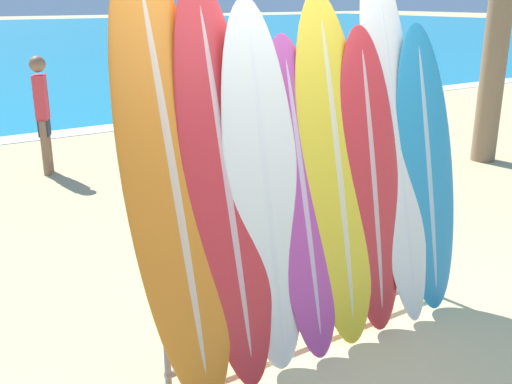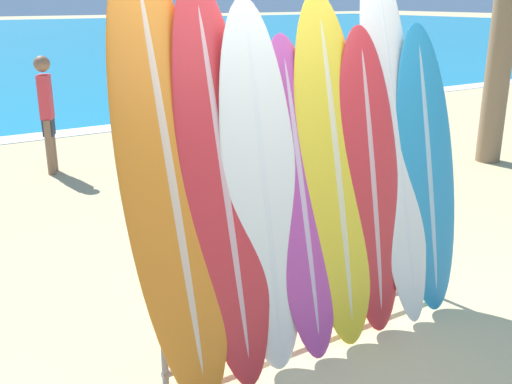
% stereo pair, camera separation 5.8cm
% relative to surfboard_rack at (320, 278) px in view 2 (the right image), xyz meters
% --- Properties ---
extents(ground_plane, '(160.00, 160.00, 0.00)m').
position_rel_surfboard_rack_xyz_m(ground_plane, '(-0.15, -0.20, -0.45)').
color(ground_plane, tan).
extents(surfboard_rack, '(2.35, 0.04, 0.83)m').
position_rel_surfboard_rack_xyz_m(surfboard_rack, '(0.00, 0.00, 0.00)').
color(surfboard_rack, slate).
rests_on(surfboard_rack, ground_plane).
extents(surfboard_slot_0, '(0.60, 0.80, 2.54)m').
position_rel_surfboard_rack_xyz_m(surfboard_slot_0, '(-1.02, 0.11, 0.82)').
color(surfboard_slot_0, orange).
rests_on(surfboard_slot_0, ground_plane).
extents(surfboard_slot_1, '(0.53, 0.69, 2.40)m').
position_rel_surfboard_rack_xyz_m(surfboard_slot_1, '(-0.70, 0.07, 0.75)').
color(surfboard_slot_1, red).
rests_on(surfboard_slot_1, ground_plane).
extents(surfboard_slot_2, '(0.54, 0.51, 2.27)m').
position_rel_surfboard_rack_xyz_m(surfboard_slot_2, '(-0.44, 0.03, 0.69)').
color(surfboard_slot_2, silver).
rests_on(surfboard_slot_2, ground_plane).
extents(surfboard_slot_3, '(0.48, 0.58, 2.06)m').
position_rel_surfboard_rack_xyz_m(surfboard_slot_3, '(-0.16, 0.02, 0.58)').
color(surfboard_slot_3, '#B23D8E').
rests_on(surfboard_slot_3, ground_plane).
extents(surfboard_slot_4, '(0.59, 0.60, 2.31)m').
position_rel_surfboard_rack_xyz_m(surfboard_slot_4, '(0.13, 0.04, 0.71)').
color(surfboard_slot_4, yellow).
rests_on(surfboard_slot_4, ground_plane).
extents(surfboard_slot_5, '(0.53, 0.48, 2.10)m').
position_rel_surfboard_rack_xyz_m(surfboard_slot_5, '(0.42, 0.01, 0.60)').
color(surfboard_slot_5, red).
rests_on(surfboard_slot_5, ground_plane).
extents(surfboard_slot_6, '(0.48, 0.75, 2.62)m').
position_rel_surfboard_rack_xyz_m(surfboard_slot_6, '(0.71, 0.10, 0.86)').
color(surfboard_slot_6, silver).
rests_on(surfboard_slot_6, ground_plane).
extents(surfboard_slot_7, '(0.57, 0.50, 2.10)m').
position_rel_surfboard_rack_xyz_m(surfboard_slot_7, '(0.99, 0.02, 0.60)').
color(surfboard_slot_7, teal).
rests_on(surfboard_slot_7, ground_plane).
extents(person_far_left, '(0.26, 0.21, 1.55)m').
position_rel_surfboard_rack_xyz_m(person_far_left, '(0.60, 3.17, 0.40)').
color(person_far_left, '#A87A5B').
rests_on(person_far_left, ground_plane).
extents(person_far_right, '(0.23, 0.27, 1.56)m').
position_rel_surfboard_rack_xyz_m(person_far_right, '(-0.46, 5.18, 0.40)').
color(person_far_right, '#846047').
rests_on(person_far_right, ground_plane).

